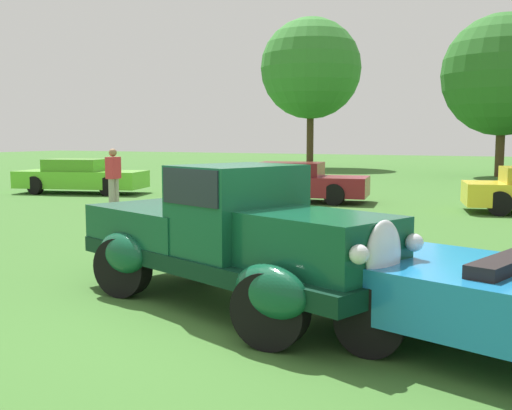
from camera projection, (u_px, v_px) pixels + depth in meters
ground_plane at (217, 319)px, 6.86m from camera, size 120.00×120.00×0.00m
feature_pickup_truck at (233, 235)px, 7.31m from camera, size 4.69×2.95×1.70m
show_car_lime at (80, 176)px, 21.95m from camera, size 4.81×2.81×1.22m
show_car_burgundy at (294, 182)px, 19.13m from camera, size 4.67×2.47×1.22m
spectator_between_cars at (113, 177)px, 17.05m from camera, size 0.24×0.40×1.69m
treeline_far_left at (311, 69)px, 38.87m from camera, size 6.34×6.34×9.45m
treeline_mid_left at (503, 75)px, 30.37m from camera, size 6.00×6.00×8.03m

